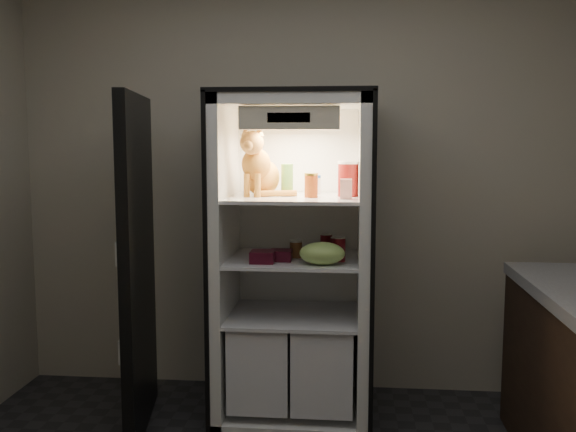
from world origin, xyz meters
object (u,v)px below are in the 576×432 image
Objects in this scene: mayo_tub at (314,185)px; soda_can_a at (326,245)px; salsa_jar at (311,185)px; pepper_jar at (348,179)px; refrigerator at (294,281)px; parmesan_shaker at (287,180)px; grape_bag at (322,253)px; tabby_cat at (259,169)px; soda_can_c at (339,249)px; cream_carton at (346,189)px; berry_box_right at (281,255)px; berry_box_left at (263,257)px; condiment_jar at (296,249)px; soda_can_b at (336,248)px.

soda_can_a is (0.08, -0.08, -0.34)m from mayo_tub.
salsa_jar is at bearing -127.26° from soda_can_a.
refrigerator is at bearing 174.36° from pepper_jar.
grape_bag is at bearing -47.40° from parmesan_shaker.
tabby_cat is at bearing 164.23° from salsa_jar.
soda_can_c is (-0.05, -0.12, -0.38)m from pepper_jar.
soda_can_c is at bearing 132.18° from cream_carton.
pepper_jar reaches higher than cream_carton.
berry_box_right is (-0.16, -0.05, -0.39)m from salsa_jar.
berry_box_left is (-0.34, -0.23, -0.03)m from soda_can_a.
parmesan_shaker is 1.68× the size of cream_carton.
mayo_tub is 0.95× the size of berry_box_right.
soda_can_b is at bearing -7.00° from condiment_jar.
tabby_cat is 1.64× the size of grape_bag.
condiment_jar is at bearing 127.98° from grape_bag.
parmesan_shaker is at bearing -146.89° from refrigerator.
refrigerator is 0.25m from berry_box_right.
parmesan_shaker reaches higher than soda_can_a.
refrigerator reaches higher than grape_bag.
cream_carton is (0.50, -0.17, -0.10)m from tabby_cat.
salsa_jar is at bearing -169.06° from soda_can_b.
salsa_jar is at bearing -47.35° from refrigerator.
salsa_jar is at bearing -30.50° from parmesan_shaker.
soda_can_b is (0.06, -0.08, -0.00)m from soda_can_a.
refrigerator reaches higher than berry_box_left.
soda_can_c is at bearing -56.63° from mayo_tub.
pepper_jar is at bearing -0.60° from parmesan_shaker.
grape_bag reaches higher than berry_box_left.
grape_bag is (-0.07, -0.17, -0.00)m from soda_can_b.
tabby_cat is 0.51m from pepper_jar.
parmesan_shaker is at bearing 132.60° from grape_bag.
salsa_jar is at bearing -32.29° from condiment_jar.
berry_box_right is at bearing -163.50° from salsa_jar.
parmesan_shaker is (0.16, -0.00, -0.06)m from tabby_cat.
soda_can_b and grape_bag have the same top height.
grape_bag is (-0.09, -0.10, -0.01)m from soda_can_c.
mayo_tub is at bearing 100.92° from grape_bag.
cream_carton reaches higher than grape_bag.
salsa_jar reaches higher than soda_can_c.
soda_can_a is 0.25m from grape_bag.
soda_can_c is 1.03× the size of berry_box_left.
pepper_jar is at bearing 69.42° from soda_can_c.
berry_box_left is at bearing -159.81° from soda_can_b.
salsa_jar is (0.14, -0.08, -0.02)m from parmesan_shaker.
soda_can_a reaches higher than condiment_jar.
grape_bag is 0.33m from berry_box_left.
parmesan_shaker is 0.49m from grape_bag.
refrigerator reaches higher than cream_carton.
refrigerator reaches higher than soda_can_b.
refrigerator is at bearing 68.84° from berry_box_right.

